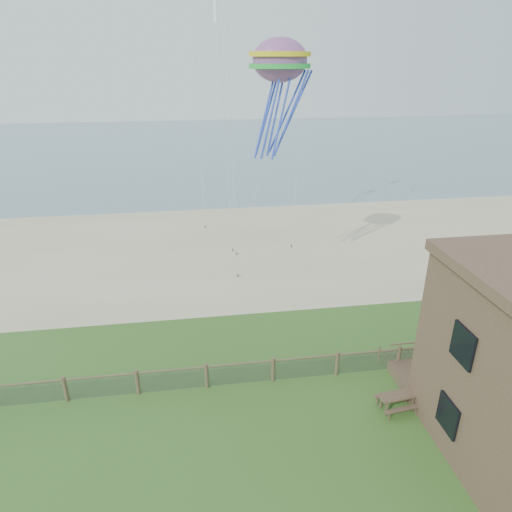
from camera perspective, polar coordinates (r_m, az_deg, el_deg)
The scene contains 6 objects.
ground at distance 17.51m, azimuth 6.11°, elevation -27.53°, with size 160.00×160.00×0.00m, color #385A1E.
sand_beach at distance 35.41m, azimuth -2.56°, elevation 1.05°, with size 72.00×20.00×0.02m, color tan.
ocean at distance 77.79m, azimuth -6.11°, elevation 13.48°, with size 160.00×68.00×0.02m, color slate.
chainlink_fence at distance 21.31m, azimuth 2.14°, elevation -14.14°, with size 36.20×0.20×1.25m, color #4D3E2B, non-canonical shape.
picnic_table at distance 20.87m, azimuth 17.18°, elevation -17.13°, with size 1.56×1.18×0.66m, color brown, non-canonical shape.
octopus_kite at distance 24.93m, azimuth 2.93°, elevation 19.44°, with size 3.15×2.22×6.48m, color orange, non-canonical shape.
Camera 1 is at (-3.24, -10.53, 13.61)m, focal length 32.00 mm.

